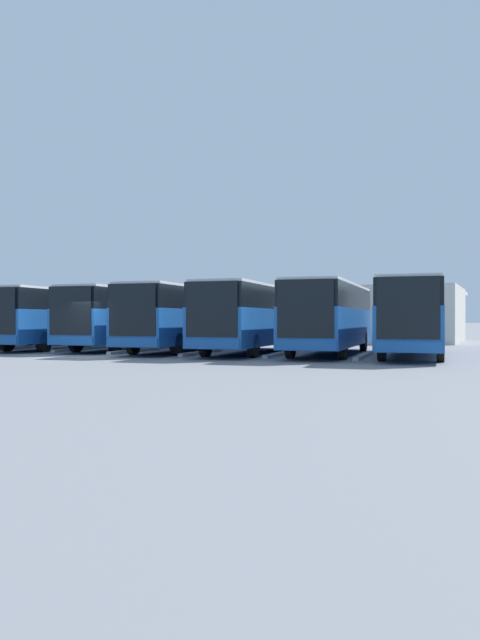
# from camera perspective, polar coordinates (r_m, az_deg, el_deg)

# --- Properties ---
(ground_plane) EXTENTS (600.00, 600.00, 0.00)m
(ground_plane) POSITION_cam_1_polar(r_m,az_deg,el_deg) (29.01, -13.83, -3.26)
(ground_plane) COLOR gray
(bus_0) EXTENTS (3.65, 11.93, 3.36)m
(bus_0) POSITION_cam_1_polar(r_m,az_deg,el_deg) (29.19, 15.65, 0.43)
(bus_0) COLOR #19519E
(bus_0) RESTS_ON ground_plane
(curb_divider_0) EXTENTS (0.75, 5.30, 0.15)m
(curb_divider_0) POSITION_cam_1_polar(r_m,az_deg,el_deg) (27.86, 11.20, -3.24)
(curb_divider_0) COLOR #B2B2AD
(curb_divider_0) RESTS_ON ground_plane
(bus_1) EXTENTS (3.65, 11.93, 3.36)m
(bus_1) POSITION_cam_1_polar(r_m,az_deg,el_deg) (29.98, 8.29, 0.42)
(bus_1) COLOR #19519E
(bus_1) RESTS_ON ground_plane
(curb_divider_1) EXTENTS (0.75, 5.30, 0.15)m
(curb_divider_1) POSITION_cam_1_polar(r_m,az_deg,el_deg) (28.95, 3.67, -3.11)
(curb_divider_1) COLOR #B2B2AD
(curb_divider_1) RESTS_ON ground_plane
(bus_2) EXTENTS (3.65, 11.93, 3.36)m
(bus_2) POSITION_cam_1_polar(r_m,az_deg,el_deg) (30.92, 1.17, 0.41)
(bus_2) COLOR #19519E
(bus_2) RESTS_ON ground_plane
(curb_divider_2) EXTENTS (0.75, 5.30, 0.15)m
(curb_divider_2) POSITION_cam_1_polar(r_m,az_deg,el_deg) (30.19, -3.51, -2.98)
(curb_divider_2) COLOR #B2B2AD
(curb_divider_2) RESTS_ON ground_plane
(bus_3) EXTENTS (3.65, 11.93, 3.36)m
(bus_3) POSITION_cam_1_polar(r_m,az_deg,el_deg) (32.69, -5.07, 0.39)
(bus_3) COLOR #19519E
(bus_3) RESTS_ON ground_plane
(curb_divider_3) EXTENTS (0.75, 5.30, 0.15)m
(curb_divider_3) POSITION_cam_1_polar(r_m,az_deg,el_deg) (32.23, -9.59, -2.79)
(curb_divider_3) COLOR #B2B2AD
(curb_divider_3) RESTS_ON ground_plane
(bus_4) EXTENTS (3.65, 11.93, 3.36)m
(bus_4) POSITION_cam_1_polar(r_m,az_deg,el_deg) (35.29, -10.07, 0.37)
(bus_4) COLOR #19519E
(bus_4) RESTS_ON ground_plane
(curb_divider_4) EXTENTS (0.75, 5.30, 0.15)m
(curb_divider_4) POSITION_cam_1_polar(r_m,az_deg,el_deg) (35.05, -14.29, -2.56)
(curb_divider_4) COLOR #B2B2AD
(curb_divider_4) RESTS_ON ground_plane
(bus_5) EXTENTS (3.65, 11.93, 3.36)m
(bus_5) POSITION_cam_1_polar(r_m,az_deg,el_deg) (37.02, -15.69, 0.35)
(bus_5) COLOR #19519E
(bus_5) RESTS_ON ground_plane
(curb_divider_5) EXTENTS (0.75, 5.30, 0.15)m
(curb_divider_5) POSITION_cam_1_polar(r_m,az_deg,el_deg) (37.03, -19.73, -2.43)
(curb_divider_5) COLOR #B2B2AD
(curb_divider_5) RESTS_ON ground_plane
(bus_6) EXTENTS (3.65, 11.93, 3.36)m
(bus_6) POSITION_cam_1_polar(r_m,az_deg,el_deg) (39.31, -20.45, 0.33)
(bus_6) COLOR #19519E
(bus_6) RESTS_ON ground_plane
(station_building) EXTENTS (28.63, 13.58, 4.05)m
(station_building) POSITION_cam_1_polar(r_m,az_deg,el_deg) (50.95, 3.27, 0.48)
(station_building) COLOR beige
(station_building) RESTS_ON ground_plane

